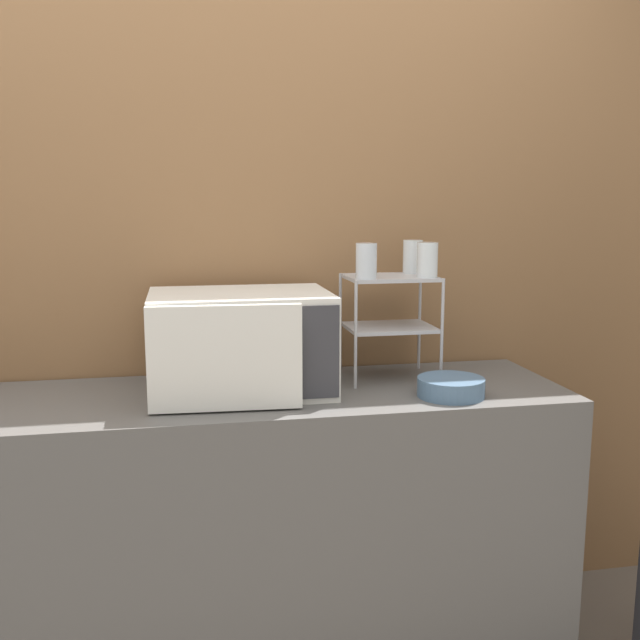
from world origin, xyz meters
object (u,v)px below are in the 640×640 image
Objects in this scene: microwave at (240,343)px; glass_back_right at (413,257)px; dish_rack at (390,305)px; glass_front_left at (366,261)px; glass_front_right at (427,260)px; bowl at (451,387)px.

glass_back_right is (0.60, 0.15, 0.24)m from microwave.
glass_front_left is (-0.10, -0.07, 0.15)m from dish_rack.
microwave is 1.60× the size of dish_rack.
dish_rack reaches higher than microwave.
glass_front_right is 0.55× the size of bowl.
microwave is 0.65m from bowl.
glass_front_left is 0.55× the size of bowl.
dish_rack is 0.19m from glass_back_right.
glass_back_right and glass_front_right have the same top height.
glass_front_right is at bearing -34.45° from dish_rack.
glass_front_right is 0.41m from bowl.
bowl is at bearing -15.99° from microwave.
microwave is 0.66m from glass_back_right.
dish_rack is at bearing 35.03° from glass_front_left.
glass_front_left and glass_front_right have the same top height.
glass_back_right is at bearing 34.86° from glass_front_left.
glass_front_left is at bearing -144.97° from dish_rack.
microwave is at bearing 164.01° from bowl.
glass_front_left is at bearing -145.14° from glass_back_right.
bowl is at bearing -65.21° from dish_rack.
glass_front_left is 0.24m from glass_back_right.
microwave is 4.91× the size of glass_front_right.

